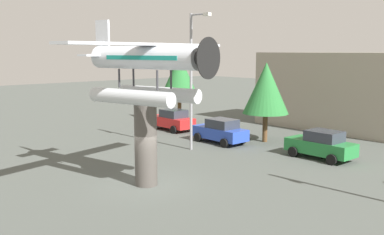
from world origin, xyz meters
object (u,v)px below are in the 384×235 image
(display_pedestal, at_px, (146,144))
(tree_east, at_px, (266,88))
(streetlight_primary, at_px, (193,73))
(car_mid_blue, at_px, (220,131))
(storefront_building, at_px, (348,91))
(car_near_red, at_px, (172,120))
(tree_west, at_px, (179,75))
(floatplane_monument, at_px, (147,68))
(car_far_green, at_px, (321,145))

(display_pedestal, xyz_separation_m, tree_east, (-2.89, 12.61, 1.86))
(streetlight_primary, bearing_deg, car_mid_blue, 97.66)
(car_mid_blue, bearing_deg, storefront_building, -103.76)
(storefront_building, bearing_deg, streetlight_primary, -99.66)
(car_near_red, bearing_deg, car_mid_blue, 174.00)
(car_mid_blue, relative_size, tree_east, 0.73)
(display_pedestal, distance_m, streetlight_primary, 8.68)
(display_pedestal, height_order, tree_west, tree_west)
(display_pedestal, xyz_separation_m, car_near_red, (-11.06, 10.52, -1.17))
(car_mid_blue, xyz_separation_m, storefront_building, (2.98, 12.15, 2.34))
(floatplane_monument, bearing_deg, car_mid_blue, 103.25)
(car_mid_blue, distance_m, storefront_building, 12.73)
(car_near_red, height_order, tree_west, tree_west)
(display_pedestal, height_order, car_near_red, display_pedestal)
(storefront_building, relative_size, tree_east, 2.55)
(floatplane_monument, relative_size, tree_east, 1.80)
(car_near_red, xyz_separation_m, car_far_green, (13.73, 0.68, 0.00))
(car_near_red, bearing_deg, storefront_building, -129.05)
(floatplane_monument, height_order, storefront_building, floatplane_monument)
(streetlight_primary, bearing_deg, display_pedestal, -57.82)
(display_pedestal, distance_m, car_mid_blue, 10.99)
(storefront_building, bearing_deg, car_mid_blue, -103.76)
(tree_east, bearing_deg, floatplane_monument, -76.50)
(car_far_green, height_order, tree_east, tree_east)
(display_pedestal, height_order, floatplane_monument, floatplane_monument)
(tree_east, bearing_deg, storefront_building, 83.05)
(car_mid_blue, distance_m, tree_west, 10.26)
(floatplane_monument, xyz_separation_m, car_mid_blue, (-4.85, 9.82, -4.89))
(floatplane_monument, distance_m, car_far_green, 12.45)
(floatplane_monument, relative_size, car_far_green, 2.47)
(car_mid_blue, relative_size, storefront_building, 0.29)
(display_pedestal, distance_m, car_far_green, 11.57)
(floatplane_monument, height_order, car_far_green, floatplane_monument)
(floatplane_monument, height_order, tree_west, floatplane_monument)
(car_mid_blue, xyz_separation_m, car_far_green, (7.39, 1.35, 0.00))
(display_pedestal, xyz_separation_m, storefront_building, (-1.75, 22.00, 1.17))
(car_mid_blue, bearing_deg, car_near_red, -6.00)
(car_near_red, distance_m, storefront_building, 14.97)
(car_far_green, bearing_deg, display_pedestal, 76.59)
(car_far_green, xyz_separation_m, streetlight_primary, (-6.99, -4.33, 4.24))
(storefront_building, relative_size, tree_west, 2.34)
(display_pedestal, relative_size, car_near_red, 0.97)
(storefront_building, distance_m, tree_east, 9.49)
(car_near_red, relative_size, storefront_building, 0.29)
(streetlight_primary, distance_m, tree_west, 11.46)
(display_pedestal, distance_m, tree_west, 19.32)
(tree_west, distance_m, tree_east, 10.82)
(display_pedestal, distance_m, tree_east, 13.07)
(tree_east, bearing_deg, car_mid_blue, -123.59)
(car_near_red, relative_size, car_mid_blue, 1.00)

